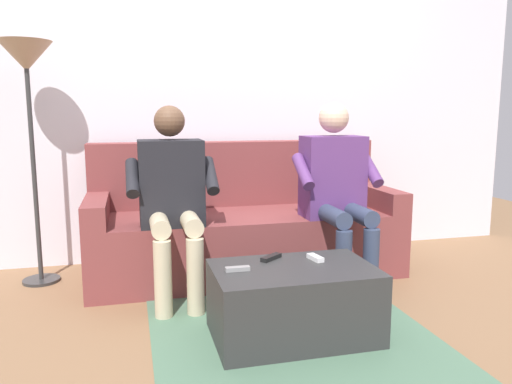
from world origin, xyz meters
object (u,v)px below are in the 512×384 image
Objects in this scene: couch at (243,227)px; remote_gray at (238,269)px; coffee_table at (293,302)px; person_left_seated at (336,184)px; remote_white at (315,258)px; person_right_seated at (172,191)px; floor_lamp at (27,74)px; remote_black at (271,257)px.

couch reaches higher than remote_gray.
person_left_seated is (-0.53, -0.72, 0.49)m from coffee_table.
remote_white is (-0.15, 1.05, 0.06)m from couch.
remote_gray is (-0.25, 0.72, -0.29)m from person_right_seated.
coffee_table is 1.02m from person_left_seated.
floor_lamp is at bearing -29.26° from person_right_seated.
coffee_table is at bearing 90.00° from couch.
couch is 19.29× the size of remote_white.
couch reaches higher than remote_white.
couch is 1.82× the size of person_right_seated.
person_right_seated is 0.79m from remote_black.
couch is at bearing -143.29° from person_right_seated.
person_right_seated reaches higher than couch.
couch is 17.84× the size of remote_gray.
remote_black is 1.96m from floor_lamp.
floor_lamp is (1.39, -0.08, 1.05)m from couch.
remote_gray is (0.82, 0.70, -0.29)m from person_left_seated.
couch is at bearing -90.00° from coffee_table.
coffee_table is 0.34m from remote_gray.
coffee_table is 0.26m from remote_black.
couch is at bearing 47.65° from remote_black.
person_left_seated is 1.07m from person_right_seated.
person_right_seated is (0.53, 0.40, 0.34)m from couch.
person_left_seated is at bearing 137.61° from remote_white.
person_right_seated reaches higher than remote_white.
remote_gray is 1.08× the size of remote_white.
remote_white reaches higher than coffee_table.
coffee_table is 1.03m from person_right_seated.
floor_lamp is at bearing 133.54° from remote_gray.
remote_gray is 1.91m from floor_lamp.
person_left_seated reaches higher than couch.
remote_white is (0.38, 0.63, -0.29)m from person_left_seated.
remote_gray is 0.86× the size of remote_black.
coffee_table is 0.51× the size of floor_lamp.
remote_gray is 0.08× the size of floor_lamp.
floor_lamp is (1.10, -1.20, 0.99)m from remote_gray.
remote_gray is (0.28, -0.01, 0.19)m from coffee_table.
person_left_seated is 8.55× the size of remote_black.
remote_gray is 0.26m from remote_black.
coffee_table is at bearing 138.74° from floor_lamp.
remote_black reaches higher than remote_gray.
person_right_seated is 8.40× the size of remote_black.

